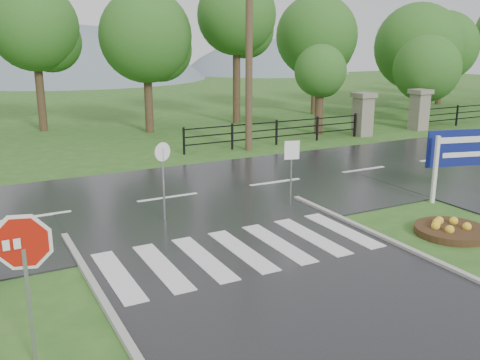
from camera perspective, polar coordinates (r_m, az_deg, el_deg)
main_road at (r=17.16m, az=-7.70°, el=-2.00°), size 90.00×8.00×0.04m
crosswalk at (r=12.82m, az=0.18°, el=-7.52°), size 6.50×2.80×0.02m
pillar_west at (r=28.63m, az=12.98°, el=6.94°), size 1.00×1.00×2.24m
pillar_east at (r=31.38m, az=18.58°, el=7.22°), size 1.00×1.00×2.24m
fence_west at (r=25.61m, az=3.92°, el=5.36°), size 9.58×0.08×1.20m
hills at (r=73.93m, az=-19.73°, el=-2.10°), size 102.00×48.00×48.00m
treeline at (r=30.59m, az=-15.15°, el=5.06°), size 83.20×5.20×10.00m
stop_sign at (r=8.51m, az=-22.05°, el=-7.55°), size 1.14×0.36×2.67m
estate_billboard at (r=18.15m, az=22.71°, el=2.85°), size 2.46×0.72×2.21m
flower_bed at (r=15.00m, az=21.62°, el=-4.90°), size 1.87×1.87×0.37m
reg_sign_small at (r=15.84m, az=5.52°, el=2.10°), size 0.44×0.15×2.05m
reg_sign_round at (r=14.72m, az=-8.20°, el=0.85°), size 0.50×0.19×2.24m
utility_pole_east at (r=23.93m, az=0.98°, el=14.44°), size 1.63×0.55×9.37m
entrance_tree_left at (r=28.54m, az=8.58°, el=11.36°), size 2.71×2.71×4.67m
entrance_tree_right at (r=33.61m, az=19.31°, el=11.12°), size 3.88×3.88×5.17m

